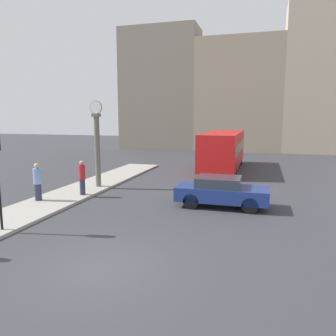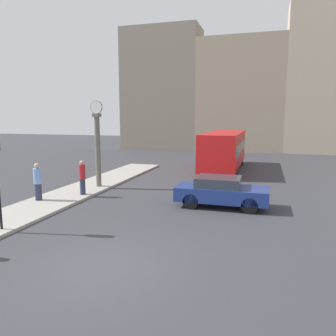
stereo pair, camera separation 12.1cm
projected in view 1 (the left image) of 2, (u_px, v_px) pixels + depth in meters
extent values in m
plane|color=#38383D|center=(104.00, 267.00, 9.18)|extent=(120.00, 120.00, 0.00)
cube|color=#A39E93|center=(81.00, 190.00, 18.55)|extent=(2.61, 20.47, 0.12)
cube|color=gray|center=(160.00, 90.00, 42.92)|extent=(9.97, 5.00, 15.36)
cube|color=gray|center=(239.00, 96.00, 40.27)|extent=(10.30, 5.00, 13.49)
cube|color=#B7A88E|center=(320.00, 79.00, 37.50)|extent=(7.86, 5.00, 16.94)
cube|color=navy|center=(222.00, 193.00, 15.28)|extent=(4.22, 1.81, 0.65)
cube|color=#2D3842|center=(219.00, 182.00, 15.24)|extent=(2.03, 1.63, 0.46)
cylinder|color=black|center=(251.00, 197.00, 15.71)|extent=(0.72, 0.22, 0.72)
cylinder|color=black|center=(250.00, 206.00, 14.21)|extent=(0.72, 0.22, 0.72)
cylinder|color=black|center=(198.00, 194.00, 16.44)|extent=(0.72, 0.22, 0.72)
cylinder|color=black|center=(191.00, 201.00, 14.93)|extent=(0.72, 0.22, 0.72)
cube|color=red|center=(223.00, 149.00, 25.89)|extent=(2.59, 9.54, 2.62)
cube|color=#1E232D|center=(223.00, 147.00, 25.86)|extent=(2.61, 9.35, 0.77)
cylinder|color=black|center=(240.00, 160.00, 28.57)|extent=(0.28, 0.90, 0.90)
cylinder|color=black|center=(214.00, 159.00, 29.20)|extent=(0.28, 0.90, 0.90)
cylinder|color=black|center=(234.00, 170.00, 22.95)|extent=(0.28, 0.90, 0.90)
cylinder|color=black|center=(202.00, 169.00, 23.59)|extent=(0.28, 0.90, 0.90)
cylinder|color=#666056|center=(97.00, 152.00, 19.00)|extent=(0.31, 0.31, 4.05)
cube|color=#666056|center=(96.00, 115.00, 18.67)|extent=(0.40, 0.40, 0.18)
cylinder|color=#666056|center=(96.00, 107.00, 18.60)|extent=(0.76, 0.04, 0.76)
cylinder|color=white|center=(96.00, 107.00, 18.60)|extent=(0.70, 0.06, 0.70)
cylinder|color=#2D334C|center=(38.00, 192.00, 15.99)|extent=(0.32, 0.32, 0.82)
cylinder|color=#729ED8|center=(37.00, 176.00, 15.86)|extent=(0.38, 0.38, 0.76)
sphere|color=tan|center=(37.00, 166.00, 15.79)|extent=(0.25, 0.25, 0.25)
cylinder|color=#2D334C|center=(82.00, 187.00, 17.17)|extent=(0.28, 0.28, 0.82)
cylinder|color=red|center=(82.00, 172.00, 17.05)|extent=(0.33, 0.33, 0.76)
sphere|color=tan|center=(82.00, 163.00, 16.97)|extent=(0.22, 0.22, 0.22)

